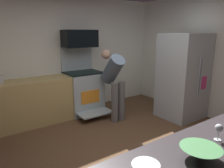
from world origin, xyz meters
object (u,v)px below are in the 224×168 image
Objects in this scene: person_cook at (114,79)px; wine_glass_mid at (219,129)px; refrigerator at (183,76)px; mixing_bowl_small at (200,153)px; oven_range at (83,91)px; microwave at (80,39)px; mixing_bowl_large at (146,168)px.

person_cook reaches higher than wine_glass_mid.
refrigerator is 6.00× the size of mixing_bowl_small.
mixing_bowl_small is at bearing -140.64° from refrigerator.
person_cook is (-1.28, 0.73, -0.03)m from refrigerator.
refrigerator reaches higher than wine_glass_mid.
oven_range reaches higher than mixing_bowl_small.
mixing_bowl_small is at bearing -103.35° from oven_range.
microwave is 3.87× the size of mixing_bowl_large.
wine_glass_mid is at bearing -137.00° from refrigerator.
microwave is at bearing 70.00° from mixing_bowl_large.
wine_glass_mid is (-2.07, -1.93, 0.11)m from refrigerator.
mixing_bowl_small reaches higher than mixing_bowl_large.
refrigerator is 12.07× the size of wine_glass_mid.
refrigerator is at bearing -41.07° from oven_range.
refrigerator is 1.23× the size of person_cook.
oven_range reaches higher than wine_glass_mid.
oven_range is 2.21m from refrigerator.
mixing_bowl_small is 0.39m from wine_glass_mid.
wine_glass_mid is (-0.44, -3.36, 0.50)m from oven_range.
person_cook is at bearing 73.43° from wine_glass_mid.
oven_range reaches higher than mixing_bowl_large.
mixing_bowl_small is (-1.17, -2.74, 0.08)m from person_cook.
oven_range is 3.58m from mixing_bowl_large.
oven_range is 10.03× the size of wine_glass_mid.
microwave reaches higher than person_cook.
oven_range is 3.43m from wine_glass_mid.
microwave is 4.99× the size of wine_glass_mid.
microwave is 1.19m from person_cook.
person_cook is 7.60× the size of mixing_bowl_large.
mixing_bowl_large is at bearing -121.38° from person_cook.
oven_range is 3.57m from mixing_bowl_small.
wine_glass_mid is (-0.44, -3.46, -0.67)m from microwave.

